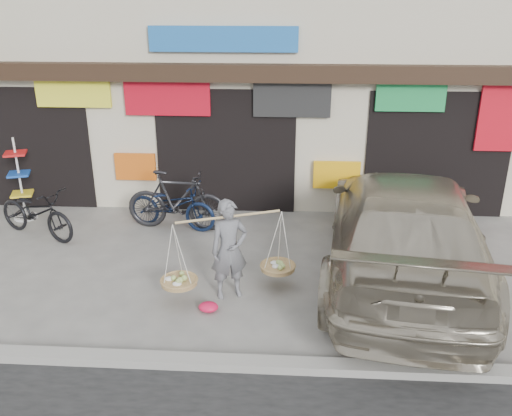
# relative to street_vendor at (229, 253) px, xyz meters

# --- Properties ---
(ground) EXTENTS (70.00, 70.00, 0.00)m
(ground) POSITION_rel_street_vendor_xyz_m (-0.46, 0.20, -0.75)
(ground) COLOR gray
(ground) RESTS_ON ground
(kerb) EXTENTS (70.00, 0.25, 0.12)m
(kerb) POSITION_rel_street_vendor_xyz_m (-0.46, -1.80, -0.69)
(kerb) COLOR gray
(kerb) RESTS_ON ground
(shophouse_block) EXTENTS (14.00, 6.32, 7.00)m
(shophouse_block) POSITION_rel_street_vendor_xyz_m (-0.46, 6.61, 2.69)
(shophouse_block) COLOR beige
(shophouse_block) RESTS_ON ground
(street_vendor) EXTENTS (2.08, 1.14, 1.64)m
(street_vendor) POSITION_rel_street_vendor_xyz_m (0.00, 0.00, 0.00)
(street_vendor) COLOR slate
(street_vendor) RESTS_ON ground
(bike_0) EXTENTS (2.06, 1.44, 1.03)m
(bike_0) POSITION_rel_street_vendor_xyz_m (-4.07, 2.04, -0.24)
(bike_0) COLOR black
(bike_0) RESTS_ON ground
(bike_1) EXTENTS (2.12, 0.76, 1.25)m
(bike_1) POSITION_rel_street_vendor_xyz_m (-1.36, 2.58, -0.13)
(bike_1) COLOR black
(bike_1) RESTS_ON ground
(bike_2) EXTENTS (2.00, 1.09, 1.00)m
(bike_2) POSITION_rel_street_vendor_xyz_m (-1.48, 2.63, -0.26)
(bike_2) COLOR #0E1B36
(bike_2) RESTS_ON ground
(suv) EXTENTS (3.36, 6.49, 1.80)m
(suv) POSITION_rel_street_vendor_xyz_m (2.87, 0.93, 0.14)
(suv) COLOR #A99F88
(suv) RESTS_ON ground
(display_rack) EXTENTS (0.54, 0.54, 1.79)m
(display_rack) POSITION_rel_street_vendor_xyz_m (-4.78, 2.94, -0.03)
(display_rack) COLOR silver
(display_rack) RESTS_ON ground
(red_bag) EXTENTS (0.31, 0.25, 0.14)m
(red_bag) POSITION_rel_street_vendor_xyz_m (-0.28, -0.49, -0.68)
(red_bag) COLOR #E11542
(red_bag) RESTS_ON ground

